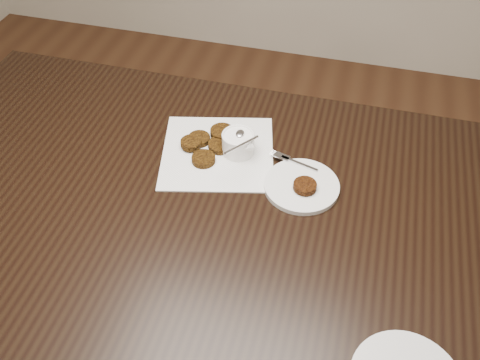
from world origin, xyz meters
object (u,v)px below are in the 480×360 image
at_px(napkin, 218,152).
at_px(plate_with_patty, 302,184).
at_px(table, 193,290).
at_px(sauce_ramekin, 238,134).

relative_size(napkin, plate_with_patty, 1.56).
xyz_separation_m(napkin, plate_with_patty, (0.23, -0.07, 0.01)).
xyz_separation_m(table, plate_with_patty, (0.26, 0.11, 0.39)).
bearing_deg(plate_with_patty, sauce_ramekin, 155.30).
height_order(napkin, plate_with_patty, plate_with_patty).
height_order(napkin, sauce_ramekin, sauce_ramekin).
distance_m(table, napkin, 0.42).
bearing_deg(plate_with_patty, napkin, 163.62).
distance_m(table, sauce_ramekin, 0.49).
bearing_deg(napkin, sauce_ramekin, 16.73).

